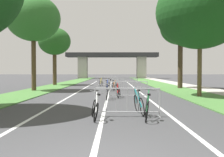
% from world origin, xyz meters
% --- Properties ---
extents(grass_verge_left, '(3.07, 69.43, 0.05)m').
position_xyz_m(grass_verge_left, '(-6.07, 28.40, 0.03)').
color(grass_verge_left, '#477A38').
rests_on(grass_verge_left, ground).
extents(grass_verge_right, '(3.07, 69.43, 0.05)m').
position_xyz_m(grass_verge_right, '(6.07, 28.40, 0.03)').
color(grass_verge_right, '#477A38').
rests_on(grass_verge_right, ground).
extents(sidewalk_path_right, '(2.29, 69.43, 0.08)m').
position_xyz_m(sidewalk_path_right, '(8.75, 28.40, 0.04)').
color(sidewalk_path_right, '#ADA89E').
rests_on(sidewalk_path_right, ground).
extents(lane_stripe_center, '(0.14, 40.16, 0.01)m').
position_xyz_m(lane_stripe_center, '(0.00, 20.08, 0.00)').
color(lane_stripe_center, silver).
rests_on(lane_stripe_center, ground).
extents(lane_stripe_right_lane, '(0.14, 40.16, 0.01)m').
position_xyz_m(lane_stripe_right_lane, '(2.49, 20.08, 0.00)').
color(lane_stripe_right_lane, silver).
rests_on(lane_stripe_right_lane, ground).
extents(lane_stripe_left_lane, '(0.14, 40.16, 0.01)m').
position_xyz_m(lane_stripe_left_lane, '(-2.49, 20.08, 0.00)').
color(lane_stripe_left_lane, silver).
rests_on(lane_stripe_left_lane, ground).
extents(overpass_bridge, '(22.06, 3.95, 6.18)m').
position_xyz_m(overpass_bridge, '(0.00, 57.38, 4.49)').
color(overpass_bridge, '#2D2D30').
rests_on(overpass_bridge, ground).
extents(tree_left_cypress_far, '(4.52, 4.52, 8.04)m').
position_xyz_m(tree_left_cypress_far, '(-6.36, 17.13, 6.09)').
color(tree_left_cypress_far, '#4C3823').
rests_on(tree_left_cypress_far, ground).
extents(tree_left_pine_near, '(3.86, 3.86, 6.93)m').
position_xyz_m(tree_left_pine_near, '(-6.73, 26.30, 5.23)').
color(tree_left_pine_near, '#4C3823').
rests_on(tree_left_pine_near, ground).
extents(tree_right_maple_mid, '(5.70, 5.70, 7.96)m').
position_xyz_m(tree_right_maple_mid, '(6.00, 12.34, 5.53)').
color(tree_right_maple_mid, brown).
rests_on(tree_right_maple_mid, ground).
extents(tree_right_pine_far, '(3.90, 3.90, 7.54)m').
position_xyz_m(tree_right_pine_far, '(6.83, 20.35, 5.82)').
color(tree_right_pine_far, '#3D2D1E').
rests_on(tree_right_pine_far, ground).
extents(crowd_barrier_nearest, '(2.41, 0.56, 1.05)m').
position_xyz_m(crowd_barrier_nearest, '(0.88, 4.94, 0.52)').
color(crowd_barrier_nearest, '#ADADB2').
rests_on(crowd_barrier_nearest, ground).
extents(crowd_barrier_second, '(2.39, 0.44, 1.05)m').
position_xyz_m(crowd_barrier_second, '(1.28, 11.31, 0.52)').
color(crowd_barrier_second, '#ADADB2').
rests_on(crowd_barrier_second, ground).
extents(crowd_barrier_third, '(2.41, 0.54, 1.05)m').
position_xyz_m(crowd_barrier_third, '(1.27, 17.69, 0.52)').
color(crowd_barrier_third, '#ADADB2').
rests_on(crowd_barrier_third, ground).
extents(crowd_barrier_fourth, '(2.41, 0.55, 1.05)m').
position_xyz_m(crowd_barrier_fourth, '(-0.28, 24.07, 0.52)').
color(crowd_barrier_fourth, '#ADADB2').
rests_on(crowd_barrier_fourth, ground).
extents(bicycle_yellow_0, '(0.48, 1.67, 0.97)m').
position_xyz_m(bicycle_yellow_0, '(-1.04, 24.54, 0.37)').
color(bicycle_yellow_0, black).
rests_on(bicycle_yellow_0, ground).
extents(bicycle_green_1, '(0.58, 1.77, 1.04)m').
position_xyz_m(bicycle_green_1, '(1.53, 4.45, 0.39)').
color(bicycle_green_1, black).
rests_on(bicycle_green_1, ground).
extents(bicycle_black_2, '(0.46, 1.72, 1.01)m').
position_xyz_m(bicycle_black_2, '(0.01, 17.29, 0.38)').
color(bicycle_black_2, black).
rests_on(bicycle_black_2, ground).
extents(bicycle_silver_3, '(0.52, 1.62, 0.94)m').
position_xyz_m(bicycle_silver_3, '(0.02, 10.76, 0.35)').
color(bicycle_silver_3, black).
rests_on(bicycle_silver_3, ground).
extents(bicycle_orange_4, '(0.57, 1.74, 0.95)m').
position_xyz_m(bicycle_orange_4, '(0.49, 18.17, 0.36)').
color(bicycle_orange_4, black).
rests_on(bicycle_orange_4, ground).
extents(bicycle_red_5, '(0.45, 1.61, 0.93)m').
position_xyz_m(bicycle_red_5, '(0.69, 11.83, 0.36)').
color(bicycle_red_5, black).
rests_on(bicycle_red_5, ground).
extents(bicycle_blue_6, '(0.52, 1.77, 0.98)m').
position_xyz_m(bicycle_blue_6, '(-0.12, 18.12, 0.37)').
color(bicycle_blue_6, black).
rests_on(bicycle_blue_6, ground).
extents(bicycle_teal_7, '(0.55, 1.76, 1.03)m').
position_xyz_m(bicycle_teal_7, '(1.36, 5.52, 0.40)').
color(bicycle_teal_7, black).
rests_on(bicycle_teal_7, ground).
extents(bicycle_white_8, '(0.50, 1.68, 0.96)m').
position_xyz_m(bicycle_white_8, '(-0.25, 4.48, 0.36)').
color(bicycle_white_8, black).
rests_on(bicycle_white_8, ground).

